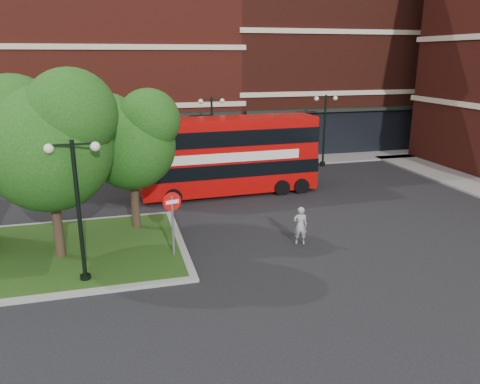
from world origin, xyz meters
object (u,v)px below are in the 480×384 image
object	(u,v)px
woman	(300,225)
car_silver	(169,161)
car_white	(237,160)
bus	(229,151)

from	to	relation	value
woman	car_silver	bearing A→B (deg)	-60.01
woman	car_white	xyz separation A→B (m)	(0.72, 12.97, -0.02)
car_silver	car_white	world-z (taller)	car_white
woman	car_silver	world-z (taller)	woman
car_white	bus	bearing A→B (deg)	163.04
bus	car_white	size ratio (longest dim) A/B	2.07
woman	car_silver	size ratio (longest dim) A/B	0.43
bus	car_silver	size ratio (longest dim) A/B	2.63
bus	car_silver	world-z (taller)	bus
car_silver	car_white	size ratio (longest dim) A/B	0.79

